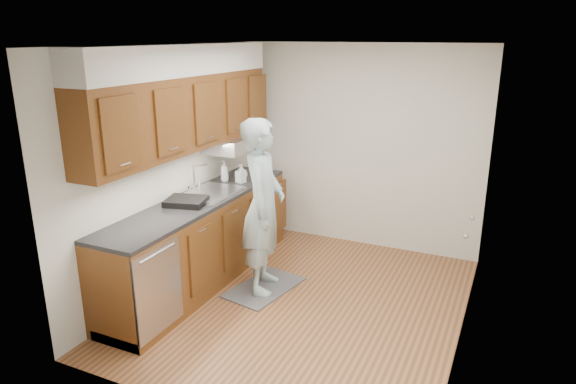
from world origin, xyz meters
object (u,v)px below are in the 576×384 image
(person, at_px, (263,195))
(soap_bottle_c, at_px, (241,172))
(soap_bottle_b, at_px, (241,174))
(soap_bottle_a, at_px, (224,171))
(dish_rack, at_px, (186,201))

(person, distance_m, soap_bottle_c, 0.98)
(person, distance_m, soap_bottle_b, 0.86)
(soap_bottle_c, bearing_deg, soap_bottle_b, -63.63)
(person, relative_size, soap_bottle_a, 8.06)
(soap_bottle_b, relative_size, soap_bottle_c, 1.11)
(person, xyz_separation_m, soap_bottle_b, (-0.61, 0.61, 0.01))
(person, height_order, soap_bottle_a, person)
(person, height_order, soap_bottle_b, person)
(person, xyz_separation_m, dish_rack, (-0.71, -0.31, -0.07))
(person, bearing_deg, soap_bottle_b, 28.22)
(soap_bottle_a, xyz_separation_m, dish_rack, (0.09, -0.89, -0.10))
(soap_bottle_a, distance_m, soap_bottle_c, 0.20)
(soap_bottle_a, xyz_separation_m, soap_bottle_c, (0.14, 0.14, -0.03))
(soap_bottle_c, xyz_separation_m, dish_rack, (-0.05, -1.04, -0.06))
(person, xyz_separation_m, soap_bottle_a, (-0.81, 0.58, 0.03))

